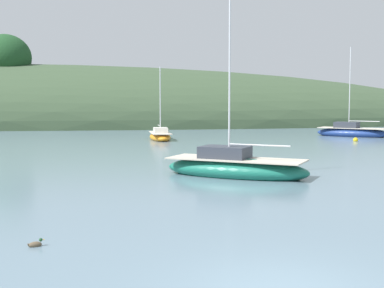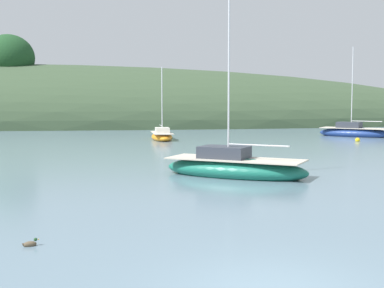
{
  "view_description": "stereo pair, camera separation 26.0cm",
  "coord_description": "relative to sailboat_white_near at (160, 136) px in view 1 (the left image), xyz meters",
  "views": [
    {
      "loc": [
        -2.65,
        -9.96,
        3.75
      ],
      "look_at": [
        0.0,
        20.0,
        1.2
      ],
      "focal_mm": 49.62,
      "sensor_mm": 36.0,
      "label": 1
    },
    {
      "loc": [
        -2.39,
        -9.98,
        3.75
      ],
      "look_at": [
        0.0,
        20.0,
        1.2
      ],
      "focal_mm": 49.62,
      "sensor_mm": 36.0,
      "label": 2
    }
  ],
  "objects": [
    {
      "name": "mooring_buoy_outer",
      "position": [
        17.31,
        -3.39,
        -0.22
      ],
      "size": [
        0.44,
        0.44,
        0.54
      ],
      "color": "yellow",
      "rests_on": "ground"
    },
    {
      "name": "sailboat_orange_cutter",
      "position": [
        19.42,
        2.8,
        0.08
      ],
      "size": [
        7.2,
        6.26,
        9.22
      ],
      "color": "navy",
      "rests_on": "ground"
    },
    {
      "name": "duck_lead",
      "position": [
        -4.19,
        -35.44,
        -0.29
      ],
      "size": [
        0.41,
        0.3,
        0.24
      ],
      "color": "brown",
      "rests_on": "ground"
    },
    {
      "name": "sailboat_yellow_far",
      "position": [
        2.97,
        -23.65,
        0.09
      ],
      "size": [
        7.5,
        5.73,
        10.19
      ],
      "color": "#196B56",
      "rests_on": "ground"
    },
    {
      "name": "mooring_buoy_channel",
      "position": [
        3.81,
        -10.75,
        -0.22
      ],
      "size": [
        0.44,
        0.44,
        0.54
      ],
      "color": "red",
      "rests_on": "ground"
    },
    {
      "name": "sailboat_white_near",
      "position": [
        0.0,
        0.0,
        0.0
      ],
      "size": [
        2.25,
        5.62,
        6.89
      ],
      "color": "orange",
      "rests_on": "ground"
    }
  ]
}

